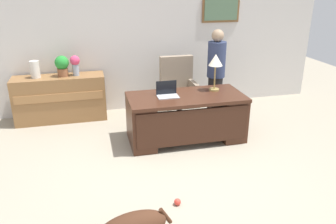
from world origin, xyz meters
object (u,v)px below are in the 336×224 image
Objects in this scene: person_standing at (216,74)px; vase_empty at (35,69)px; armchair at (178,91)px; potted_plant at (62,65)px; vase_with_flowers at (75,64)px; dog_toy_ball at (177,202)px; desk_lamp at (216,62)px; credenza at (61,98)px; laptop at (167,93)px; desk at (186,116)px.

vase_empty is (-3.09, 0.51, 0.14)m from person_standing.
potted_plant reaches higher than armchair.
dog_toy_ball is at bearing -70.02° from vase_with_flowers.
desk_lamp is 2.64m from potted_plant.
credenza is 4.92× the size of laptop.
person_standing is 4.45× the size of potted_plant.
desk_lamp is (0.38, -0.78, 0.70)m from armchair.
vase_empty is at bearing 120.65° from dog_toy_ball.
vase_with_flowers reaches higher than desk.
vase_empty is at bearing 170.60° from person_standing.
credenza is 3.26m from dog_toy_ball.
potted_plant is (-0.22, 0.00, -0.01)m from vase_with_flowers.
potted_plant is at bearing 0.83° from credenza.
laptop is 0.91× the size of vase_with_flowers.
desk is 5.08× the size of vase_with_flowers.
laptop is at bearing 166.14° from desk.
desk_lamp is 2.45m from vase_with_flowers.
person_standing is at bearing -10.58° from credenza.
potted_plant is at bearing 113.69° from dog_toy_ball.
desk_lamp reaches higher than credenza.
desk_lamp is at bearing -24.95° from credenza.
potted_plant is at bearing 180.00° from vase_with_flowers.
desk_lamp is at bearing -22.13° from vase_empty.
potted_plant is at bearing 144.44° from desk.
armchair is at bearing -8.54° from vase_empty.
dog_toy_ball is at bearing -66.31° from potted_plant.
desk_lamp reaches higher than dog_toy_ball.
vase_empty is 0.45m from potted_plant.
vase_empty is (-2.82, 1.15, -0.23)m from desk_lamp.
vase_with_flowers is at bearing 0.24° from credenza.
laptop is 1.85m from dog_toy_ball.
desk is 1.21m from person_standing.
desk_lamp is (0.51, 0.18, 0.79)m from desk.
vase_with_flowers is (0.31, 0.00, 0.62)m from credenza.
laptop is 4.07× the size of dog_toy_ball.
desk is 6.08× the size of vase_empty.
desk_lamp is 1.99× the size of vase_empty.
dog_toy_ball is at bearing -109.71° from desk.
desk is 2.72m from vase_empty.
armchair is 1.11m from desk_lamp.
person_standing is 3.14m from vase_empty.
vase_empty is 0.82× the size of potted_plant.
person_standing is at bearing -12.61° from armchair.
desk_lamp is at bearing -28.08° from vase_with_flowers.
credenza reaches higher than dog_toy_ball.
vase_empty is at bearing 157.87° from desk_lamp.
armchair is at bearing 167.39° from person_standing.
vase_with_flowers is at bearing 140.95° from desk.
laptop is at bearing -115.43° from armchair.
desk_lamp is at bearing -64.11° from armchair.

